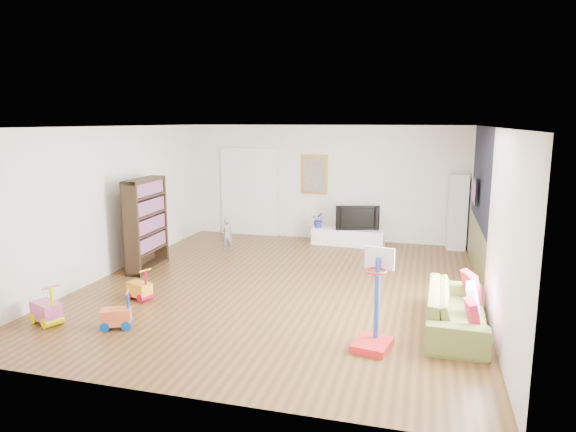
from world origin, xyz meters
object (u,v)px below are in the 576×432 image
(bookshelf, at_px, (146,224))
(basketball_hoop, at_px, (374,300))
(sofa, at_px, (456,310))
(media_console, at_px, (348,237))

(bookshelf, xyz_separation_m, basketball_hoop, (4.55, -2.43, -0.24))
(sofa, relative_size, basketball_hoop, 1.54)
(bookshelf, distance_m, basketball_hoop, 5.16)
(media_console, distance_m, basketball_hoop, 5.42)
(basketball_hoop, bearing_deg, media_console, 113.11)
(media_console, height_order, sofa, sofa)
(media_console, xyz_separation_m, bookshelf, (-3.43, -2.86, 0.68))
(bookshelf, distance_m, sofa, 5.81)
(media_console, xyz_separation_m, sofa, (2.15, -4.40, 0.09))
(media_console, bearing_deg, sofa, -61.52)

